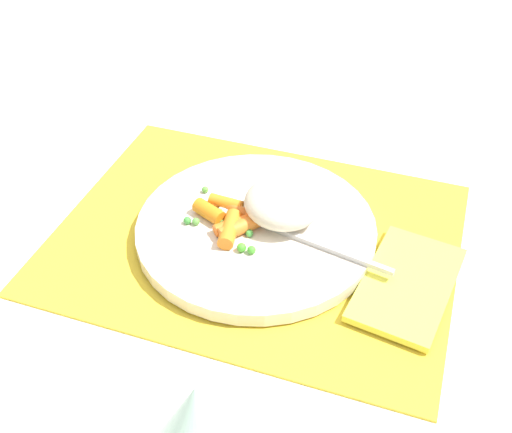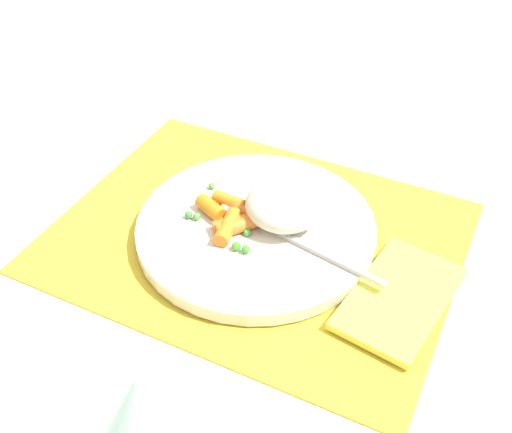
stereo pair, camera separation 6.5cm
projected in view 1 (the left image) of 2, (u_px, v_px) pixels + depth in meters
name	position (u px, v px, depth m)	size (l,w,h in m)	color
ground_plane	(256.00, 238.00, 0.70)	(2.40, 2.40, 0.00)	white
placemat	(256.00, 236.00, 0.70)	(0.44, 0.34, 0.01)	gold
plate	(256.00, 229.00, 0.70)	(0.27, 0.27, 0.02)	silver
rice_mound	(283.00, 203.00, 0.68)	(0.09, 0.08, 0.04)	beige
carrot_portion	(230.00, 220.00, 0.68)	(0.08, 0.08, 0.02)	orange
pea_scatter	(230.00, 223.00, 0.68)	(0.09, 0.09, 0.01)	green
fork	(284.00, 232.00, 0.68)	(0.20, 0.05, 0.01)	#BBBBBB
wine_glass	(199.00, 428.00, 0.41)	(0.08, 0.08, 0.15)	#B2E0CC
napkin	(407.00, 284.00, 0.64)	(0.09, 0.15, 0.01)	#EAE54C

